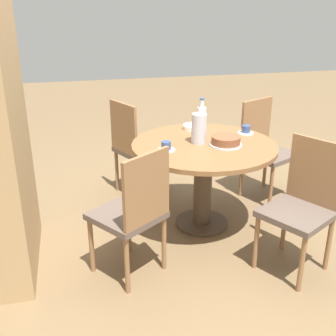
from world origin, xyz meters
The scene contains 13 objects.
ground_plane centered at (0.00, 0.00, 0.00)m, with size 14.00×14.00×0.00m, color brown.
dining_table centered at (0.00, 0.00, 0.58)m, with size 1.16×1.16×0.73m.
chair_a centered at (-0.72, -0.49, 0.50)m, with size 0.57×0.57×0.94m.
chair_b centered at (0.43, -0.75, 0.50)m, with size 0.56×0.56×0.94m.
chair_c centered at (0.75, 0.44, 0.50)m, with size 0.56×0.56×0.94m.
chair_d centered at (-0.56, 0.67, 0.50)m, with size 0.59×0.59×0.94m.
bookshelf centered at (-0.22, 1.46, 0.92)m, with size 0.95×0.28×1.83m.
coffee_pot centered at (0.03, 0.04, 0.86)m, with size 0.12×0.12×0.28m.
water_bottle centered at (0.23, -0.05, 0.86)m, with size 0.08×0.08×0.31m.
cake_main centered at (-0.08, -0.15, 0.77)m, with size 0.26×0.26×0.07m.
cup_a centered at (-0.09, 0.33, 0.76)m, with size 0.14×0.14×0.07m.
cup_b centered at (0.18, -0.43, 0.76)m, with size 0.14×0.14×0.07m.
plate_stack centered at (0.40, -0.03, 0.75)m, with size 0.19×0.19×0.04m.
Camera 1 is at (-3.04, 1.01, 1.83)m, focal length 45.00 mm.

